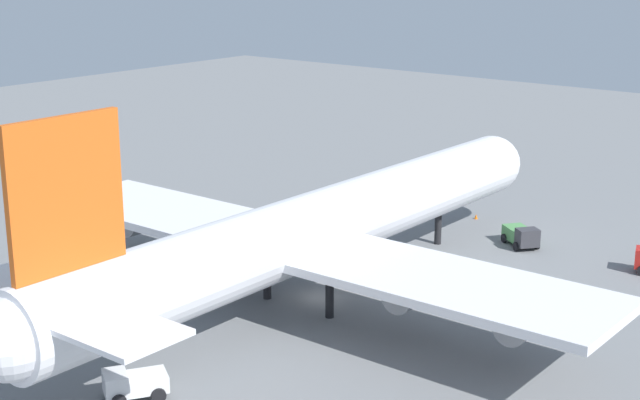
{
  "coord_description": "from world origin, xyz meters",
  "views": [
    {
      "loc": [
        -59.25,
        -47.23,
        29.38
      ],
      "look_at": [
        0.0,
        0.0,
        8.74
      ],
      "focal_mm": 52.46,
      "sensor_mm": 36.0,
      "label": 1
    }
  ],
  "objects_px": {
    "cargo_airplane": "(318,228)",
    "safety_cone_nose": "(476,217)",
    "pushback_tractor": "(380,207)",
    "fuel_truck": "(134,383)",
    "catering_truck": "(521,235)"
  },
  "relations": [
    {
      "from": "fuel_truck",
      "to": "catering_truck",
      "type": "bearing_deg",
      "value": -6.35
    },
    {
      "from": "cargo_airplane",
      "to": "safety_cone_nose",
      "type": "relative_size",
      "value": 117.85
    },
    {
      "from": "pushback_tractor",
      "to": "safety_cone_nose",
      "type": "distance_m",
      "value": 10.74
    },
    {
      "from": "catering_truck",
      "to": "safety_cone_nose",
      "type": "distance_m",
      "value": 10.29
    },
    {
      "from": "cargo_airplane",
      "to": "fuel_truck",
      "type": "bearing_deg",
      "value": -175.12
    },
    {
      "from": "cargo_airplane",
      "to": "safety_cone_nose",
      "type": "distance_m",
      "value": 30.61
    },
    {
      "from": "safety_cone_nose",
      "to": "cargo_airplane",
      "type": "bearing_deg",
      "value": -177.33
    },
    {
      "from": "cargo_airplane",
      "to": "catering_truck",
      "type": "relative_size",
      "value": 13.5
    },
    {
      "from": "catering_truck",
      "to": "pushback_tractor",
      "type": "bearing_deg",
      "value": 91.36
    },
    {
      "from": "fuel_truck",
      "to": "catering_truck",
      "type": "xyz_separation_m",
      "value": [
        46.23,
        -5.15,
        0.04
      ]
    },
    {
      "from": "fuel_truck",
      "to": "pushback_tractor",
      "type": "xyz_separation_m",
      "value": [
        45.82,
        11.98,
        0.08
      ]
    },
    {
      "from": "fuel_truck",
      "to": "safety_cone_nose",
      "type": "xyz_separation_m",
      "value": [
        52.06,
        3.28,
        -0.83
      ]
    },
    {
      "from": "fuel_truck",
      "to": "catering_truck",
      "type": "relative_size",
      "value": 0.97
    },
    {
      "from": "cargo_airplane",
      "to": "pushback_tractor",
      "type": "relative_size",
      "value": 12.02
    },
    {
      "from": "catering_truck",
      "to": "safety_cone_nose",
      "type": "xyz_separation_m",
      "value": [
        5.83,
        8.43,
        -0.87
      ]
    }
  ]
}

